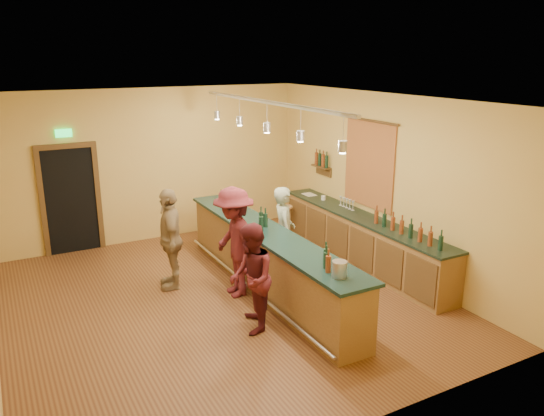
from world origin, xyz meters
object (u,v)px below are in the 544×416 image
bartender (284,232)px  customer_b (170,239)px  bar_stool (284,213)px  back_counter (362,239)px  customer_c (234,242)px  customer_a (251,278)px  tasting_bar (267,256)px

bartender → customer_b: 1.98m
customer_b → bar_stool: (2.95, 1.30, -0.31)m
customer_b → bar_stool: 3.24m
back_counter → bar_stool: (-0.52, 2.02, 0.07)m
customer_c → customer_b: bearing=-130.7°
bartender → bar_stool: size_ratio=2.34×
customer_a → tasting_bar: bearing=164.7°
back_counter → bartender: size_ratio=2.77×
back_counter → tasting_bar: (-2.11, -0.18, 0.12)m
bartender → customer_a: size_ratio=1.03×
back_counter → customer_a: bearing=-156.8°
customer_a → bar_stool: customer_a is taller
customer_c → tasting_bar: bearing=82.5°
bartender → customer_b: customer_b is taller
back_counter → customer_a: size_ratio=2.86×
back_counter → bartender: (-1.56, 0.22, 0.33)m
bar_stool → tasting_bar: bearing=-125.8°
customer_a → bar_stool: 4.08m
back_counter → bartender: bartender is taller
bartender → customer_a: bearing=158.2°
bartender → bar_stool: 2.09m
back_counter → customer_c: customer_c is taller
customer_a → bar_stool: (2.42, 3.28, -0.24)m
customer_c → customer_a: bearing=-9.7°
bartender → customer_c: customer_c is taller
back_counter → customer_b: 3.57m
tasting_bar → customer_b: size_ratio=2.94×
customer_a → bartender: bearing=159.3°
bar_stool → back_counter: bearing=-75.5°
back_counter → customer_b: bearing=168.2°
bartender → customer_a: (-1.38, -1.48, -0.02)m
tasting_bar → customer_a: (-0.83, -1.08, 0.19)m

